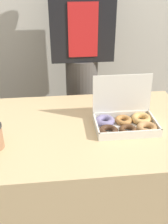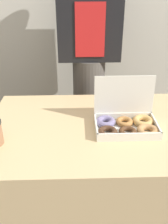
% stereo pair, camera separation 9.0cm
% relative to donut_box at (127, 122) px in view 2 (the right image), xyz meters
% --- Properties ---
extents(ground_plane, '(14.00, 14.00, 0.00)m').
position_rel_donut_box_xyz_m(ground_plane, '(-0.18, 0.03, -0.75)').
color(ground_plane, '#665B51').
extents(table, '(1.13, 0.80, 0.71)m').
position_rel_donut_box_xyz_m(table, '(-0.18, 0.03, -0.39)').
color(table, tan).
rests_on(table, ground_plane).
extents(donut_box, '(0.35, 0.24, 0.26)m').
position_rel_donut_box_xyz_m(donut_box, '(0.00, 0.00, 0.00)').
color(donut_box, silver).
rests_on(donut_box, table).
extents(person_customer, '(0.44, 0.24, 1.64)m').
position_rel_donut_box_xyz_m(person_customer, '(-0.16, 0.70, 0.12)').
color(person_customer, '#4C4742').
rests_on(person_customer, ground_plane).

